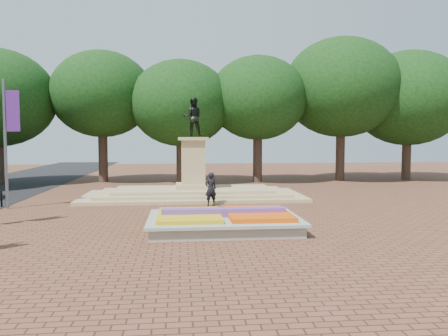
# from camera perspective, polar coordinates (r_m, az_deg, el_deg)

# --- Properties ---
(ground) EXTENTS (90.00, 90.00, 0.00)m
(ground) POSITION_cam_1_polar(r_m,az_deg,el_deg) (20.46, -3.39, -6.92)
(ground) COLOR brown
(ground) RESTS_ON ground
(flower_bed) EXTENTS (6.30, 4.30, 0.91)m
(flower_bed) POSITION_cam_1_polar(r_m,az_deg,el_deg) (18.49, 0.05, -6.89)
(flower_bed) COLOR gray
(flower_bed) RESTS_ON ground
(monument) EXTENTS (14.00, 6.00, 6.40)m
(monument) POSITION_cam_1_polar(r_m,az_deg,el_deg) (28.24, -4.04, -2.09)
(monument) COLOR tan
(monument) RESTS_ON ground
(tree_row_back) EXTENTS (44.80, 8.80, 10.43)m
(tree_row_back) POSITION_cam_1_polar(r_m,az_deg,el_deg) (38.30, -0.98, 8.19)
(tree_row_back) COLOR #36251D
(tree_row_back) RESTS_ON ground
(pedestrian) EXTENTS (0.81, 0.66, 1.91)m
(pedestrian) POSITION_cam_1_polar(r_m,az_deg,el_deg) (24.80, -1.75, -2.76)
(pedestrian) COLOR black
(pedestrian) RESTS_ON ground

